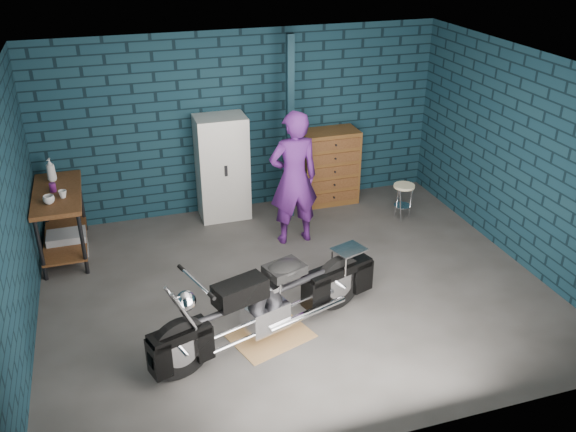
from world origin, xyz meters
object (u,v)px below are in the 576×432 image
at_px(workbench, 62,223).
at_px(locker, 222,168).
at_px(motorcycle, 270,296).
at_px(tool_chest, 329,167).
at_px(storage_bin, 68,243).
at_px(person, 294,178).
at_px(shop_stool, 403,202).

distance_m(workbench, locker, 2.35).
bearing_deg(motorcycle, tool_chest, 40.56).
distance_m(storage_bin, locker, 2.40).
height_order(motorcycle, tool_chest, tool_chest).
bearing_deg(locker, storage_bin, -167.44).
distance_m(motorcycle, tool_chest, 3.55).
relative_size(person, storage_bin, 3.74).
height_order(workbench, tool_chest, tool_chest).
bearing_deg(person, locker, -55.21).
bearing_deg(tool_chest, motorcycle, -120.98).
distance_m(motorcycle, person, 2.24).
height_order(motorcycle, person, person).
distance_m(workbench, person, 3.13).
relative_size(motorcycle, person, 1.26).
relative_size(motorcycle, shop_stool, 4.20).
xyz_separation_m(person, locker, (-0.76, 1.04, -0.16)).
distance_m(person, storage_bin, 3.17).
xyz_separation_m(workbench, storage_bin, (0.02, -0.02, -0.30)).
distance_m(workbench, motorcycle, 3.34).
bearing_deg(workbench, locker, 11.90).
bearing_deg(shop_stool, motorcycle, -141.40).
bearing_deg(motorcycle, person, 47.11).
bearing_deg(storage_bin, tool_chest, 7.28).
relative_size(workbench, person, 0.75).
bearing_deg(motorcycle, workbench, 111.26).
height_order(motorcycle, locker, locker).
xyz_separation_m(person, tool_chest, (0.92, 1.04, -0.35)).
relative_size(person, shop_stool, 3.33).
distance_m(person, tool_chest, 1.44).
relative_size(locker, shop_stool, 2.77).
height_order(workbench, storage_bin, workbench).
bearing_deg(tool_chest, locker, 180.00).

